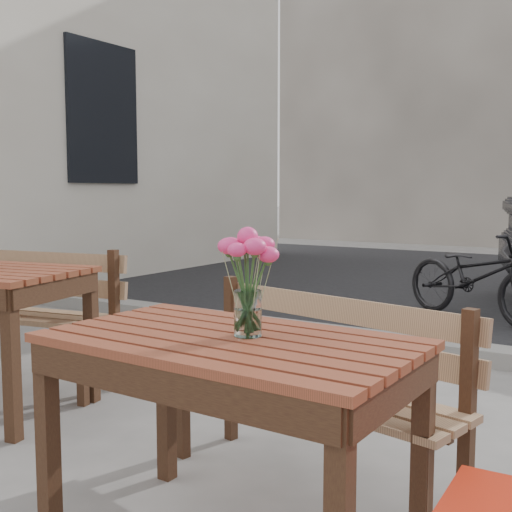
% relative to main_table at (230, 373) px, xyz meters
% --- Properties ---
extents(street, '(30.00, 8.12, 0.12)m').
position_rel_main_table_xyz_m(street, '(-0.03, 4.94, -0.58)').
color(street, black).
rests_on(street, ground).
extents(main_table, '(1.21, 0.73, 0.74)m').
position_rel_main_table_xyz_m(main_table, '(0.00, 0.00, 0.00)').
color(main_table, brown).
rests_on(main_table, ground).
extents(main_bench, '(1.37, 0.65, 0.82)m').
position_rel_main_table_xyz_m(main_bench, '(0.02, 0.62, -0.12)').
color(main_bench, '#8A6347').
rests_on(main_bench, ground).
extents(main_vase, '(0.19, 0.19, 0.35)m').
position_rel_main_table_xyz_m(main_vase, '(0.05, 0.04, 0.34)').
color(main_vase, white).
rests_on(main_vase, main_table).
extents(second_bench, '(1.46, 0.67, 0.87)m').
position_rel_main_table_xyz_m(second_bench, '(-2.21, 0.89, -0.08)').
color(second_bench, '#8A6347').
rests_on(second_bench, ground).
extents(bicycle, '(1.67, 1.20, 0.84)m').
position_rel_main_table_xyz_m(bicycle, '(-0.26, 4.39, -0.20)').
color(bicycle, black).
rests_on(bicycle, ground).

